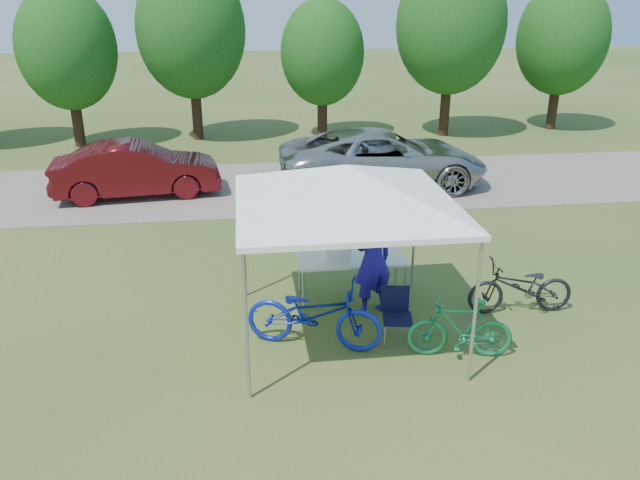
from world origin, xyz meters
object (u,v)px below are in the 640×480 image
object	(u,v)px
folding_chair	(396,310)
bike_dark	(521,287)
bike_blue	(314,314)
sedan	(137,170)
bike_green	(460,328)
minivan	(383,159)
cooler	(337,250)
cyclist	(373,259)
folding_table	(352,260)

from	to	relation	value
folding_chair	bike_dark	distance (m)	2.32
bike_blue	sedan	xyz separation A→B (m)	(-3.68, 7.94, 0.17)
folding_chair	sedan	world-z (taller)	sedan
bike_green	bike_dark	xyz separation A→B (m)	(1.45, 1.17, 0.00)
bike_blue	sedan	world-z (taller)	sedan
minivan	cooler	bearing A→B (deg)	160.98
cooler	cyclist	world-z (taller)	cyclist
folding_table	minivan	world-z (taller)	minivan
cyclist	bike_blue	distance (m)	1.48
minivan	sedan	xyz separation A→B (m)	(-6.49, -0.00, -0.08)
folding_table	bike_green	distance (m)	2.40
folding_table	folding_chair	distance (m)	1.53
folding_table	minivan	xyz separation A→B (m)	(1.98, 6.46, 0.08)
sedan	folding_table	bearing A→B (deg)	-151.88
cooler	cyclist	xyz separation A→B (m)	(0.50, -0.57, 0.05)
folding_chair	minivan	xyz separation A→B (m)	(1.54, 7.91, 0.29)
minivan	sedan	bearing A→B (deg)	90.05
cyclist	sedan	distance (m)	8.49
cyclist	bike_green	distance (m)	1.85
cooler	minivan	distance (m)	6.83
sedan	minivan	bearing A→B (deg)	-96.84
folding_table	sedan	bearing A→B (deg)	124.96
folding_chair	bike_green	size ratio (longest dim) A/B	0.56
bike_blue	folding_table	bearing A→B (deg)	-9.55
folding_chair	bike_dark	world-z (taller)	bike_dark
folding_table	bike_dark	world-z (taller)	bike_dark
cooler	minivan	size ratio (longest dim) A/B	0.08
cyclist	bike_green	world-z (taller)	cyclist
sedan	bike_dark	bearing A→B (deg)	-142.36
folding_table	cyclist	world-z (taller)	cyclist
bike_dark	sedan	world-z (taller)	sedan
sedan	cyclist	bearing A→B (deg)	-152.73
folding_table	bike_green	bearing A→B (deg)	-58.74
sedan	bike_blue	bearing A→B (deg)	-161.96
minivan	bike_green	bearing A→B (deg)	175.09
folding_table	cooler	distance (m)	0.32
folding_table	bike_blue	bearing A→B (deg)	-119.10
cyclist	minivan	distance (m)	7.24
folding_chair	minivan	size ratio (longest dim) A/B	0.15
folding_chair	cooler	xyz separation A→B (m)	(-0.69, 1.45, 0.42)
bike_blue	minivan	xyz separation A→B (m)	(2.81, 7.94, 0.25)
folding_table	cooler	xyz separation A→B (m)	(-0.25, 0.00, 0.20)
cyclist	sedan	bearing A→B (deg)	-78.03
bike_green	minivan	distance (m)	8.54
bike_blue	sedan	distance (m)	8.76
cyclist	minivan	xyz separation A→B (m)	(1.73, 7.02, -0.18)
bike_green	folding_table	bearing A→B (deg)	-138.80
cooler	bike_dark	world-z (taller)	cooler
folding_chair	bike_blue	size ratio (longest dim) A/B	0.41
bike_blue	bike_dark	xyz separation A→B (m)	(3.52, 0.61, -0.08)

